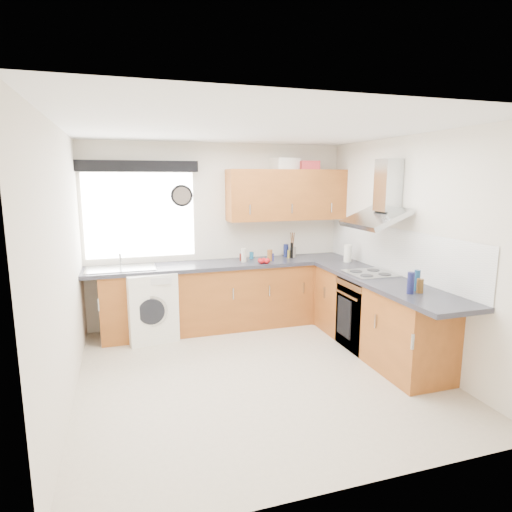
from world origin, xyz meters
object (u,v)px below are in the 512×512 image
object	(u,v)px
upper_cabinets	(287,195)
washing_machine	(150,305)
oven	(368,313)
extractor_hood	(381,201)

from	to	relation	value
upper_cabinets	washing_machine	distance (m)	2.39
oven	upper_cabinets	bearing A→B (deg)	112.54
extractor_hood	washing_machine	xyz separation A→B (m)	(-2.60, 1.10, -1.33)
upper_cabinets	washing_machine	bearing A→B (deg)	-173.42
oven	upper_cabinets	distance (m)	1.99
extractor_hood	oven	bearing A→B (deg)	180.00
oven	upper_cabinets	xyz separation A→B (m)	(-0.55, 1.32, 1.38)
extractor_hood	washing_machine	world-z (taller)	extractor_hood
extractor_hood	washing_machine	distance (m)	3.12
upper_cabinets	washing_machine	xyz separation A→B (m)	(-1.95, -0.23, -1.36)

